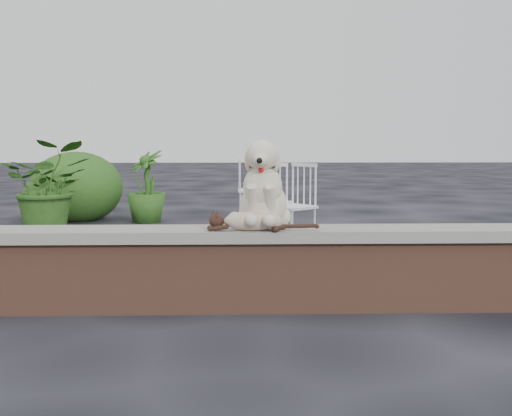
{
  "coord_description": "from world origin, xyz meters",
  "views": [
    {
      "loc": [
        0.34,
        -4.12,
        1.18
      ],
      "look_at": [
        0.46,
        0.2,
        0.7
      ],
      "focal_mm": 41.66,
      "sensor_mm": 36.0,
      "label": 1
    }
  ],
  "objects_px": {
    "cat": "(253,220)",
    "chair_e": "(252,189)",
    "dog": "(264,183)",
    "chair_d": "(292,205)",
    "potted_plant_a": "(48,186)",
    "chair_c": "(274,202)",
    "potted_plant_b": "(146,186)"
  },
  "relations": [
    {
      "from": "cat",
      "to": "chair_e",
      "type": "distance_m",
      "value": 4.91
    },
    {
      "from": "dog",
      "to": "chair_d",
      "type": "relative_size",
      "value": 0.67
    },
    {
      "from": "chair_e",
      "to": "potted_plant_a",
      "type": "bearing_deg",
      "value": 110.05
    },
    {
      "from": "chair_d",
      "to": "potted_plant_a",
      "type": "relative_size",
      "value": 0.78
    },
    {
      "from": "potted_plant_a",
      "to": "cat",
      "type": "bearing_deg",
      "value": -55.86
    },
    {
      "from": "chair_d",
      "to": "chair_c",
      "type": "xyz_separation_m",
      "value": [
        -0.18,
        0.39,
        0.0
      ]
    },
    {
      "from": "dog",
      "to": "chair_e",
      "type": "height_order",
      "value": "dog"
    },
    {
      "from": "chair_e",
      "to": "potted_plant_a",
      "type": "xyz_separation_m",
      "value": [
        -2.7,
        -1.07,
        0.13
      ]
    },
    {
      "from": "chair_e",
      "to": "potted_plant_b",
      "type": "xyz_separation_m",
      "value": [
        -1.57,
        -0.16,
        0.06
      ]
    },
    {
      "from": "chair_d",
      "to": "potted_plant_b",
      "type": "relative_size",
      "value": 0.88
    },
    {
      "from": "cat",
      "to": "potted_plant_a",
      "type": "xyz_separation_m",
      "value": [
        -2.61,
        3.84,
        -0.05
      ]
    },
    {
      "from": "cat",
      "to": "chair_d",
      "type": "relative_size",
      "value": 0.94
    },
    {
      "from": "cat",
      "to": "chair_c",
      "type": "bearing_deg",
      "value": 91.74
    },
    {
      "from": "dog",
      "to": "chair_e",
      "type": "xyz_separation_m",
      "value": [
        0.02,
        4.76,
        -0.42
      ]
    },
    {
      "from": "potted_plant_a",
      "to": "potted_plant_b",
      "type": "distance_m",
      "value": 1.46
    },
    {
      "from": "chair_c",
      "to": "potted_plant_b",
      "type": "distance_m",
      "value": 2.47
    },
    {
      "from": "chair_e",
      "to": "chair_d",
      "type": "bearing_deg",
      "value": -171.28
    },
    {
      "from": "dog",
      "to": "potted_plant_a",
      "type": "bearing_deg",
      "value": 133.78
    },
    {
      "from": "chair_c",
      "to": "potted_plant_b",
      "type": "xyz_separation_m",
      "value": [
        -1.79,
        1.71,
        0.06
      ]
    },
    {
      "from": "cat",
      "to": "chair_e",
      "type": "height_order",
      "value": "chair_e"
    },
    {
      "from": "chair_d",
      "to": "chair_c",
      "type": "height_order",
      "value": "same"
    },
    {
      "from": "chair_e",
      "to": "potted_plant_b",
      "type": "relative_size",
      "value": 0.88
    },
    {
      "from": "dog",
      "to": "chair_c",
      "type": "relative_size",
      "value": 0.67
    },
    {
      "from": "cat",
      "to": "potted_plant_a",
      "type": "height_order",
      "value": "potted_plant_a"
    },
    {
      "from": "chair_d",
      "to": "chair_e",
      "type": "bearing_deg",
      "value": 150.09
    },
    {
      "from": "chair_e",
      "to": "dog",
      "type": "bearing_deg",
      "value": 178.33
    },
    {
      "from": "dog",
      "to": "potted_plant_b",
      "type": "bearing_deg",
      "value": 116.35
    },
    {
      "from": "chair_c",
      "to": "potted_plant_a",
      "type": "relative_size",
      "value": 0.78
    },
    {
      "from": "cat",
      "to": "potted_plant_b",
      "type": "height_order",
      "value": "potted_plant_b"
    },
    {
      "from": "dog",
      "to": "potted_plant_b",
      "type": "xyz_separation_m",
      "value": [
        -1.55,
        4.6,
        -0.36
      ]
    },
    {
      "from": "chair_e",
      "to": "potted_plant_b",
      "type": "height_order",
      "value": "potted_plant_b"
    },
    {
      "from": "dog",
      "to": "potted_plant_b",
      "type": "distance_m",
      "value": 4.87
    }
  ]
}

